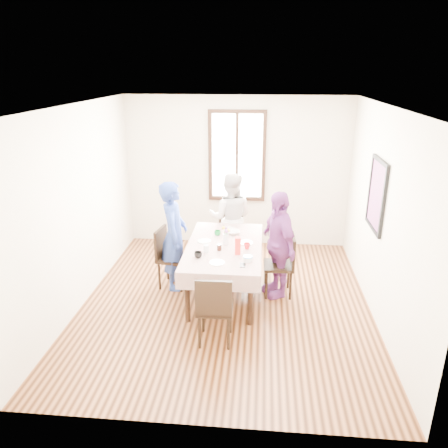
{
  "coord_description": "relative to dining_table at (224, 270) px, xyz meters",
  "views": [
    {
      "loc": [
        0.46,
        -5.32,
        3.14
      ],
      "look_at": [
        -0.05,
        0.22,
        1.1
      ],
      "focal_mm": 34.44,
      "sensor_mm": 36.0,
      "label": 1
    }
  ],
  "objects": [
    {
      "name": "jam_jar",
      "position": [
        -0.05,
        -0.19,
        0.43
      ],
      "size": [
        0.06,
        0.06,
        0.09
      ],
      "primitive_type": "cylinder",
      "color": "black",
      "rests_on": "tablecloth"
    },
    {
      "name": "ground",
      "position": [
        0.05,
        -0.27,
        -0.38
      ],
      "size": [
        4.5,
        4.5,
        0.0
      ],
      "primitive_type": "plane",
      "color": "black",
      "rests_on": "ground"
    },
    {
      "name": "mug_flag",
      "position": [
        0.33,
        -0.1,
        0.43
      ],
      "size": [
        0.13,
        0.13,
        0.08
      ],
      "primitive_type": "imported",
      "rotation": [
        0.0,
        0.0,
        0.71
      ],
      "color": "red",
      "rests_on": "tablecloth"
    },
    {
      "name": "plate_near",
      "position": [
        -0.04,
        -0.6,
        0.39
      ],
      "size": [
        0.2,
        0.2,
        0.01
      ],
      "primitive_type": "cylinder",
      "color": "white",
      "rests_on": "tablecloth"
    },
    {
      "name": "mug_green",
      "position": [
        -0.14,
        0.37,
        0.43
      ],
      "size": [
        0.11,
        0.11,
        0.08
      ],
      "primitive_type": "imported",
      "rotation": [
        0.0,
        0.0,
        -0.18
      ],
      "color": "#0C7226",
      "rests_on": "tablecloth"
    },
    {
      "name": "plate_left",
      "position": [
        -0.3,
        0.11,
        0.39
      ],
      "size": [
        0.2,
        0.2,
        0.01
      ],
      "primitive_type": "cylinder",
      "color": "white",
      "rests_on": "tablecloth"
    },
    {
      "name": "juice_carton",
      "position": [
        0.21,
        -0.29,
        0.51
      ],
      "size": [
        0.08,
        0.08,
        0.24
      ],
      "primitive_type": "cube",
      "color": "red",
      "rests_on": "tablecloth"
    },
    {
      "name": "butter_tub",
      "position": [
        0.35,
        -0.5,
        0.42
      ],
      "size": [
        0.12,
        0.12,
        0.06
      ],
      "primitive_type": "cylinder",
      "color": "white",
      "rests_on": "tablecloth"
    },
    {
      "name": "butter_lid",
      "position": [
        0.35,
        -0.5,
        0.45
      ],
      "size": [
        0.12,
        0.12,
        0.01
      ],
      "primitive_type": "cylinder",
      "color": "blue",
      "rests_on": "butter_tub"
    },
    {
      "name": "chair_near",
      "position": [
        -0.0,
        -1.18,
        0.08
      ],
      "size": [
        0.43,
        0.43,
        0.91
      ],
      "primitive_type": "cube",
      "rotation": [
        0.0,
        0.0,
        0.02
      ],
      "color": "black",
      "rests_on": "ground"
    },
    {
      "name": "person_right",
      "position": [
        0.76,
        0.05,
        0.41
      ],
      "size": [
        0.71,
        0.99,
        1.56
      ],
      "primitive_type": "imported",
      "rotation": [
        0.0,
        0.0,
        -1.17
      ],
      "color": "#77327A",
      "rests_on": "ground"
    },
    {
      "name": "flower_bunch",
      "position": [
        0.02,
        0.03,
        0.59
      ],
      "size": [
        0.09,
        0.09,
        0.1
      ],
      "primitive_type": null,
      "color": "yellow",
      "rests_on": "flower_vase"
    },
    {
      "name": "window_frame",
      "position": [
        0.05,
        1.96,
        1.27
      ],
      "size": [
        1.02,
        0.06,
        1.62
      ],
      "primitive_type": "cube",
      "color": "black",
      "rests_on": "back_wall"
    },
    {
      "name": "person_far",
      "position": [
        -0.0,
        1.16,
        0.39
      ],
      "size": [
        0.78,
        0.62,
        1.54
      ],
      "primitive_type": "imported",
      "rotation": [
        0.0,
        0.0,
        3.09
      ],
      "color": "beige",
      "rests_on": "ground"
    },
    {
      "name": "chair_far",
      "position": [
        -0.0,
        1.18,
        0.08
      ],
      "size": [
        0.44,
        0.44,
        0.91
      ],
      "primitive_type": "cube",
      "rotation": [
        0.0,
        0.0,
        3.2
      ],
      "color": "black",
      "rests_on": "ground"
    },
    {
      "name": "chair_right",
      "position": [
        0.78,
        0.05,
        0.08
      ],
      "size": [
        0.44,
        0.44,
        0.91
      ],
      "primitive_type": "cube",
      "rotation": [
        0.0,
        0.0,
        1.61
      ],
      "color": "black",
      "rests_on": "ground"
    },
    {
      "name": "plate_right",
      "position": [
        0.3,
        0.1,
        0.39
      ],
      "size": [
        0.2,
        0.2,
        0.01
      ],
      "primitive_type": "cylinder",
      "color": "white",
      "rests_on": "tablecloth"
    },
    {
      "name": "art_poster",
      "position": [
        2.03,
        0.03,
        1.18
      ],
      "size": [
        0.04,
        0.76,
        0.96
      ],
      "primitive_type": "cube",
      "color": "red",
      "rests_on": "right_wall"
    },
    {
      "name": "tablecloth",
      "position": [
        -0.0,
        0.0,
        0.38
      ],
      "size": [
        1.05,
        1.84,
        0.01
      ],
      "primitive_type": "cube",
      "color": "#4F0E0B",
      "rests_on": "dining_table"
    },
    {
      "name": "dining_table",
      "position": [
        0.0,
        0.0,
        0.0
      ],
      "size": [
        0.93,
        1.72,
        0.75
      ],
      "primitive_type": "cube",
      "color": "black",
      "rests_on": "ground"
    },
    {
      "name": "chair_left",
      "position": [
        -0.78,
        0.16,
        0.08
      ],
      "size": [
        0.48,
        0.48,
        0.91
      ],
      "primitive_type": "cube",
      "rotation": [
        0.0,
        0.0,
        -1.73
      ],
      "color": "black",
      "rests_on": "ground"
    },
    {
      "name": "flower_vase",
      "position": [
        0.02,
        0.03,
        0.46
      ],
      "size": [
        0.08,
        0.08,
        0.16
      ],
      "primitive_type": "cylinder",
      "color": "silver",
      "rests_on": "tablecloth"
    },
    {
      "name": "serving_bowl",
      "position": [
        0.1,
        0.45,
        0.41
      ],
      "size": [
        0.23,
        0.23,
        0.05
      ],
      "primitive_type": "imported",
      "rotation": [
        0.0,
        0.0,
        0.19
      ],
      "color": "white",
      "rests_on": "tablecloth"
    },
    {
      "name": "back_wall",
      "position": [
        0.05,
        1.98,
        0.98
      ],
      "size": [
        4.0,
        0.0,
        4.0
      ],
      "primitive_type": "plane",
      "rotation": [
        1.57,
        0.0,
        0.0
      ],
      "color": "beige",
      "rests_on": "ground"
    },
    {
      "name": "smartphone",
      "position": [
        0.29,
        -0.64,
        0.39
      ],
      "size": [
        0.07,
        0.14,
        0.01
      ],
      "primitive_type": "cube",
      "color": "black",
      "rests_on": "tablecloth"
    },
    {
      "name": "plate_far",
      "position": [
        0.01,
        0.64,
        0.39
      ],
      "size": [
        0.2,
        0.2,
        0.01
      ],
      "primitive_type": "cylinder",
      "color": "white",
      "rests_on": "tablecloth"
    },
    {
      "name": "right_wall",
      "position": [
        2.05,
        -0.27,
        0.98
      ],
      "size": [
        0.0,
        4.5,
        4.5
      ],
      "primitive_type": "plane",
      "rotation": [
        1.57,
        0.0,
        -1.57
      ],
      "color": "beige",
      "rests_on": "ground"
    },
    {
      "name": "mug_black",
      "position": [
        -0.31,
        -0.46,
        0.43
      ],
      "size": [
        0.13,
        0.13,
        0.08
      ],
      "primitive_type": "imported",
      "rotation": [
        0.0,
        0.0,
        -0.29
      ],
      "color": "black",
      "rests_on": "tablecloth"
    },
    {
      "name": "drinking_glass",
      "position": [
        -0.22,
        -0.27,
        0.44
      ],
      "size": [
        0.07,
        0.07,
        0.1
      ],
      "primitive_type": "cylinder",
      "color": "silver",
      "rests_on": "tablecloth"
    },
    {
      "name": "person_left",
      "position": [
        -0.76,
        0.16,
        0.44
      ],
      "size": [
        0.45,
        0.63,
        1.63
      ],
      "primitive_type": "imported",
      "rotation": [
        0.0,
        0.0,
        1.67
      ],
      "color": "navy",
      "rests_on": "ground"
    },
    {
      "name": "window_pane",
      "position": [
        0.05,
        1.97,
        1.27
      ],
      "size": [
        0.9,
        0.02,
        1.5
      ],
      "primitive_type": "cube",
      "color": "white",
      "rests_on": "back_wall"
    }
  ]
}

